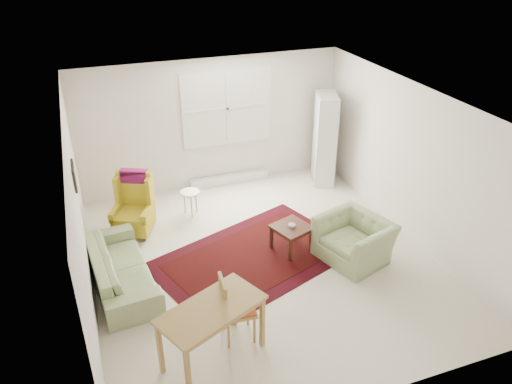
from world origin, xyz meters
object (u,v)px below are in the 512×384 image
object	(u,v)px
sofa	(120,261)
stool	(191,203)
coffee_table	(291,238)
cabinet	(325,139)
armchair	(354,236)
desk	(213,334)
wingback_chair	(132,206)
desk_chair	(238,308)

from	to	relation	value
sofa	stool	xyz separation A→B (m)	(1.39, 1.58, -0.16)
coffee_table	cabinet	bearing A→B (deg)	52.17
armchair	coffee_table	world-z (taller)	armchair
cabinet	desk	bearing A→B (deg)	-112.46
stool	coffee_table	bearing A→B (deg)	-52.88
desk	armchair	bearing A→B (deg)	25.58
coffee_table	desk	bearing A→B (deg)	-135.03
sofa	wingback_chair	bearing A→B (deg)	-20.76
sofa	desk_chair	world-z (taller)	desk_chair
cabinet	desk_chair	xyz separation A→B (m)	(-2.94, -3.54, -0.43)
sofa	cabinet	bearing A→B (deg)	-70.01
desk	desk_chair	size ratio (longest dim) A/B	1.34
armchair	wingback_chair	distance (m)	3.59
armchair	stool	bearing A→B (deg)	-154.34
coffee_table	cabinet	xyz separation A→B (m)	(1.57, 2.02, 0.67)
wingback_chair	desk	distance (m)	3.13
desk_chair	cabinet	bearing A→B (deg)	-35.13
stool	desk	xyz separation A→B (m)	(-0.53, -3.39, 0.16)
cabinet	coffee_table	bearing A→B (deg)	-108.91
coffee_table	cabinet	distance (m)	2.64
armchair	coffee_table	bearing A→B (deg)	-141.16
coffee_table	stool	bearing A→B (deg)	127.12
stool	desk_chair	xyz separation A→B (m)	(-0.14, -3.15, 0.23)
sofa	coffee_table	xyz separation A→B (m)	(2.62, -0.04, -0.17)
sofa	cabinet	size ratio (longest dim) A/B	1.09
coffee_table	cabinet	size ratio (longest dim) A/B	0.30
coffee_table	cabinet	world-z (taller)	cabinet
coffee_table	desk	distance (m)	2.50
wingback_chair	coffee_table	xyz separation A→B (m)	(2.27, -1.33, -0.31)
coffee_table	sofa	bearing A→B (deg)	179.05
armchair	desk_chair	xyz separation A→B (m)	(-2.18, -0.99, 0.06)
wingback_chair	desk_chair	size ratio (longest dim) A/B	1.15
stool	cabinet	bearing A→B (deg)	7.98
desk_chair	sofa	bearing A→B (deg)	43.23
armchair	desk_chair	size ratio (longest dim) A/B	1.12
coffee_table	desk_chair	bearing A→B (deg)	-132.13
stool	desk	bearing A→B (deg)	-98.96
sofa	desk	bearing A→B (deg)	-159.94
sofa	wingback_chair	world-z (taller)	wingback_chair
wingback_chair	stool	bearing A→B (deg)	41.45
desk	cabinet	bearing A→B (deg)	48.61
coffee_table	desk	world-z (taller)	desk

